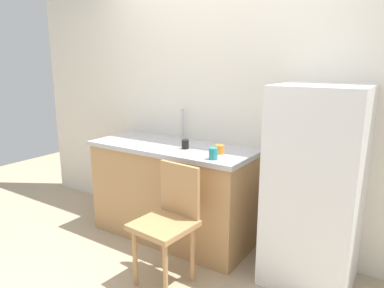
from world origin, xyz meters
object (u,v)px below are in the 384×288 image
chair (169,219)px  cup_teal (213,154)px  refrigerator (315,188)px  cup_black (185,144)px  cup_orange (220,149)px

chair → cup_teal: size_ratio=9.86×
refrigerator → cup_black: bearing=-176.7°
chair → cup_black: bearing=116.7°
chair → cup_teal: 0.59m
chair → cup_orange: 0.70m
refrigerator → cup_orange: 0.79m
chair → cup_black: 0.71m
refrigerator → chair: 1.08m
chair → cup_orange: size_ratio=11.87×
chair → cup_orange: cup_orange is taller
refrigerator → cup_teal: size_ratio=16.33×
chair → cup_orange: bearing=82.3°
refrigerator → cup_orange: bearing=-176.4°
refrigerator → cup_teal: 0.78m
cup_black → cup_teal: size_ratio=0.87×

